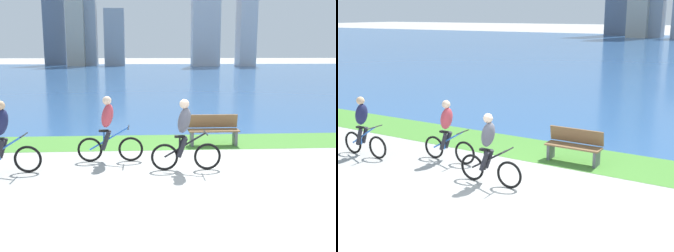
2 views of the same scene
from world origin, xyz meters
TOP-DOWN VIEW (x-y plane):
  - ground_plane at (0.00, 0.00)m, footprint 300.00×300.00m
  - grass_strip_bayside at (0.00, 3.04)m, footprint 120.00×2.06m
  - cyclist_lead at (-0.38, 0.14)m, footprint 1.65×0.52m
  - cyclist_trailing at (-2.22, 0.98)m, footprint 1.66×0.52m
  - cyclist_distant_rear at (-4.52, 0.16)m, footprint 1.60×0.52m
  - bench_near_path at (0.73, 2.62)m, footprint 1.50×0.47m

SIDE VIEW (x-z plane):
  - ground_plane at x=0.00m, z-range 0.00..0.00m
  - grass_strip_bayside at x=0.00m, z-range 0.00..0.01m
  - bench_near_path at x=0.73m, z-range 0.00..0.90m
  - cyclist_trailing at x=-2.22m, z-range 0.00..1.67m
  - cyclist_distant_rear at x=-4.52m, z-range 0.00..1.67m
  - cyclist_lead at x=-0.38m, z-range 0.00..1.68m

